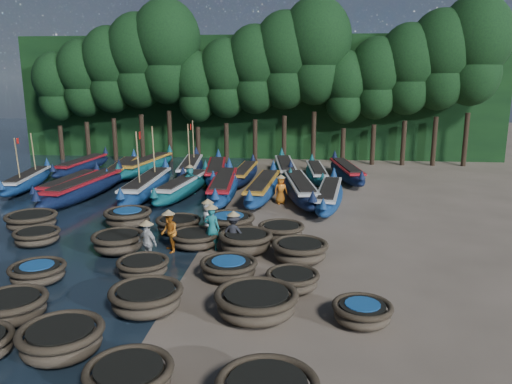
# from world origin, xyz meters

# --- Properties ---
(ground) EXTENTS (120.00, 120.00, 0.00)m
(ground) POSITION_xyz_m (0.00, 0.00, 0.00)
(ground) COLOR #7D6C5B
(ground) RESTS_ON ground
(foliage_wall) EXTENTS (40.00, 3.00, 10.00)m
(foliage_wall) POSITION_xyz_m (0.00, 23.50, 5.00)
(foliage_wall) COLOR black
(foliage_wall) RESTS_ON ground
(coracle_2) EXTENTS (2.09, 2.09, 0.79)m
(coracle_2) POSITION_xyz_m (-1.71, -8.80, 0.45)
(coracle_2) COLOR #4B402F
(coracle_2) RESTS_ON ground
(coracle_3) EXTENTS (2.30, 2.30, 0.70)m
(coracle_3) POSITION_xyz_m (0.43, -10.08, 0.40)
(coracle_3) COLOR #4B402F
(coracle_3) RESTS_ON ground
(coracle_6) EXTENTS (2.18, 2.18, 0.76)m
(coracle_6) POSITION_xyz_m (-3.92, -7.23, 0.44)
(coracle_6) COLOR #4B402F
(coracle_6) RESTS_ON ground
(coracle_7) EXTENTS (2.53, 2.53, 0.78)m
(coracle_7) POSITION_xyz_m (-0.39, -6.33, 0.45)
(coracle_7) COLOR #4B402F
(coracle_7) RESTS_ON ground
(coracle_8) EXTENTS (2.70, 2.70, 0.82)m
(coracle_8) POSITION_xyz_m (2.79, -6.33, 0.47)
(coracle_8) COLOR #4B402F
(coracle_8) RESTS_ON ground
(coracle_9) EXTENTS (1.79, 1.79, 0.63)m
(coracle_9) POSITION_xyz_m (5.71, -6.45, 0.36)
(coracle_9) COLOR #4B402F
(coracle_9) RESTS_ON ground
(coracle_11) EXTENTS (2.01, 2.01, 0.65)m
(coracle_11) POSITION_xyz_m (-4.62, -4.61, 0.37)
(coracle_11) COLOR #4B402F
(coracle_11) RESTS_ON ground
(coracle_12) EXTENTS (1.95, 1.95, 0.65)m
(coracle_12) POSITION_xyz_m (-1.33, -3.77, 0.37)
(coracle_12) COLOR #4B402F
(coracle_12) RESTS_ON ground
(coracle_13) EXTENTS (2.15, 2.15, 0.67)m
(coracle_13) POSITION_xyz_m (1.59, -3.64, 0.38)
(coracle_13) COLOR #4B402F
(coracle_13) RESTS_ON ground
(coracle_14) EXTENTS (2.04, 2.04, 0.64)m
(coracle_14) POSITION_xyz_m (3.75, -4.39, 0.36)
(coracle_14) COLOR #4B402F
(coracle_14) RESTS_ON ground
(coracle_15) EXTENTS (2.24, 2.24, 0.63)m
(coracle_15) POSITION_xyz_m (-6.68, -0.94, 0.36)
(coracle_15) COLOR #4B402F
(coracle_15) RESTS_ON ground
(coracle_16) EXTENTS (2.47, 2.47, 0.80)m
(coracle_16) POSITION_xyz_m (-3.03, -1.54, 0.46)
(coracle_16) COLOR #4B402F
(coracle_16) RESTS_ON ground
(coracle_17) EXTENTS (2.14, 2.14, 0.67)m
(coracle_17) POSITION_xyz_m (-0.22, -0.65, 0.38)
(coracle_17) COLOR #4B402F
(coracle_17) RESTS_ON ground
(coracle_18) EXTENTS (2.22, 2.22, 0.84)m
(coracle_18) POSITION_xyz_m (1.86, -1.08, 0.48)
(coracle_18) COLOR #4B402F
(coracle_18) RESTS_ON ground
(coracle_19) EXTENTS (2.24, 2.24, 0.80)m
(coracle_19) POSITION_xyz_m (3.95, -1.87, 0.46)
(coracle_19) COLOR #4B402F
(coracle_19) RESTS_ON ground
(coracle_20) EXTENTS (2.36, 2.36, 0.78)m
(coracle_20) POSITION_xyz_m (-7.96, 0.95, 0.44)
(coracle_20) COLOR #4B402F
(coracle_20) RESTS_ON ground
(coracle_21) EXTENTS (2.16, 2.16, 0.80)m
(coracle_21) POSITION_xyz_m (-3.87, 1.85, 0.46)
(coracle_21) COLOR #4B402F
(coracle_21) RESTS_ON ground
(coracle_22) EXTENTS (2.00, 2.00, 0.71)m
(coracle_22) POSITION_xyz_m (-1.36, 1.15, 0.40)
(coracle_22) COLOR #4B402F
(coracle_22) RESTS_ON ground
(coracle_23) EXTENTS (2.43, 2.43, 0.83)m
(coracle_23) POSITION_xyz_m (0.83, 1.37, 0.48)
(coracle_23) COLOR #4B402F
(coracle_23) RESTS_ON ground
(coracle_24) EXTENTS (2.01, 2.01, 0.73)m
(coracle_24) POSITION_xyz_m (3.15, 0.58, 0.42)
(coracle_24) COLOR #4B402F
(coracle_24) RESTS_ON ground
(long_boat_0) EXTENTS (2.61, 7.64, 3.29)m
(long_boat_0) POSITION_xyz_m (-12.75, 9.02, 0.52)
(long_boat_0) COLOR navy
(long_boat_0) RESTS_ON ground
(long_boat_1) EXTENTS (1.73, 7.51, 1.32)m
(long_boat_1) POSITION_xyz_m (-9.71, 8.20, 0.50)
(long_boat_1) COLOR #0F2039
(long_boat_1) RESTS_ON ground
(long_boat_2) EXTENTS (2.47, 9.02, 1.60)m
(long_boat_2) POSITION_xyz_m (-8.20, 6.94, 0.61)
(long_boat_2) COLOR #0F2039
(long_boat_2) RESTS_ON ground
(long_boat_3) EXTENTS (1.83, 9.18, 3.90)m
(long_boat_3) POSITION_xyz_m (-4.87, 7.75, 0.62)
(long_boat_3) COLOR navy
(long_boat_3) RESTS_ON ground
(long_boat_4) EXTENTS (2.49, 8.35, 1.48)m
(long_boat_4) POSITION_xyz_m (-2.82, 8.07, 0.56)
(long_boat_4) COLOR #0F5656
(long_boat_4) RESTS_ON ground
(long_boat_5) EXTENTS (2.26, 9.13, 1.61)m
(long_boat_5) POSITION_xyz_m (-0.52, 8.11, 0.61)
(long_boat_5) COLOR navy
(long_boat_5) RESTS_ON ground
(long_boat_6) EXTENTS (2.15, 8.63, 1.52)m
(long_boat_6) POSITION_xyz_m (1.75, 8.03, 0.58)
(long_boat_6) COLOR navy
(long_boat_6) RESTS_ON ground
(long_boat_7) EXTENTS (2.87, 8.78, 1.56)m
(long_boat_7) POSITION_xyz_m (3.82, 7.98, 0.60)
(long_boat_7) COLOR #0F2039
(long_boat_7) RESTS_ON ground
(long_boat_8) EXTENTS (2.31, 8.02, 1.42)m
(long_boat_8) POSITION_xyz_m (5.37, 6.71, 0.54)
(long_boat_8) COLOR navy
(long_boat_8) RESTS_ON ground
(long_boat_9) EXTENTS (1.81, 8.02, 1.41)m
(long_boat_9) POSITION_xyz_m (-11.71, 14.38, 0.54)
(long_boat_9) COLOR #0F2039
(long_boat_9) RESTS_ON ground
(long_boat_10) EXTENTS (2.42, 8.09, 1.44)m
(long_boat_10) POSITION_xyz_m (-8.27, 13.05, 0.55)
(long_boat_10) COLOR navy
(long_boat_10) RESTS_ON ground
(long_boat_11) EXTENTS (2.62, 8.73, 1.55)m
(long_boat_11) POSITION_xyz_m (-7.07, 14.65, 0.59)
(long_boat_11) COLOR #0F5656
(long_boat_11) RESTS_ON ground
(long_boat_12) EXTENTS (2.57, 8.79, 3.76)m
(long_boat_12) POSITION_xyz_m (-3.72, 13.77, 0.60)
(long_boat_12) COLOR #0F2039
(long_boat_12) RESTS_ON ground
(long_boat_13) EXTENTS (2.68, 8.72, 1.55)m
(long_boat_13) POSITION_xyz_m (-1.76, 12.77, 0.59)
(long_boat_13) COLOR navy
(long_boat_13) RESTS_ON ground
(long_boat_14) EXTENTS (1.66, 7.52, 1.32)m
(long_boat_14) POSITION_xyz_m (0.16, 12.58, 0.50)
(long_boat_14) COLOR #0F2039
(long_boat_14) RESTS_ON ground
(long_boat_15) EXTENTS (2.43, 8.55, 1.51)m
(long_boat_15) POSITION_xyz_m (2.76, 14.15, 0.58)
(long_boat_15) COLOR #0F5656
(long_boat_15) RESTS_ON ground
(long_boat_16) EXTENTS (1.87, 7.40, 1.31)m
(long_boat_16) POSITION_xyz_m (4.85, 13.30, 0.50)
(long_boat_16) COLOR #0F5656
(long_boat_16) RESTS_ON ground
(long_boat_17) EXTENTS (2.61, 8.16, 1.45)m
(long_boat_17) POSITION_xyz_m (6.82, 13.75, 0.55)
(long_boat_17) COLOR #0F2039
(long_boat_17) RESTS_ON ground
(fisherman_0) EXTENTS (0.87, 0.96, 1.85)m
(fisherman_0) POSITION_xyz_m (0.09, 0.50, 0.89)
(fisherman_0) COLOR beige
(fisherman_0) RESTS_ON ground
(fisherman_1) EXTENTS (0.72, 0.55, 1.96)m
(fisherman_1) POSITION_xyz_m (0.49, -0.80, 0.97)
(fisherman_1) COLOR #196A6B
(fisherman_1) RESTS_ON ground
(fisherman_2) EXTENTS (0.87, 0.96, 1.80)m
(fisherman_2) POSITION_xyz_m (-1.11, -1.22, 0.86)
(fisherman_2) COLOR #BC6419
(fisherman_2) RESTS_ON ground
(fisherman_3) EXTENTS (1.09, 0.77, 1.74)m
(fisherman_3) POSITION_xyz_m (1.37, -0.91, 0.82)
(fisherman_3) COLOR black
(fisherman_3) RESTS_ON ground
(fisherman_4) EXTENTS (0.98, 0.78, 1.75)m
(fisherman_4) POSITION_xyz_m (-1.57, -2.48, 0.85)
(fisherman_4) COLOR beige
(fisherman_4) RESTS_ON ground
(fisherman_5) EXTENTS (1.24, 1.57, 1.87)m
(fisherman_5) POSITION_xyz_m (-2.53, 8.55, 0.87)
(fisherman_5) COLOR #196A6B
(fisherman_5) RESTS_ON ground
(fisherman_6) EXTENTS (0.86, 0.72, 1.70)m
(fisherman_6) POSITION_xyz_m (2.81, 6.86, 0.82)
(fisherman_6) COLOR #BC6419
(fisherman_6) RESTS_ON ground
(tree_0) EXTENTS (3.68, 3.68, 8.68)m
(tree_0) POSITION_xyz_m (-16.00, 20.00, 5.97)
(tree_0) COLOR black
(tree_0) RESTS_ON ground
(tree_1) EXTENTS (4.09, 4.09, 9.65)m
(tree_1) POSITION_xyz_m (-13.70, 20.00, 6.65)
(tree_1) COLOR black
(tree_1) RESTS_ON ground
(tree_2) EXTENTS (4.51, 4.51, 10.63)m
(tree_2) POSITION_xyz_m (-11.40, 20.00, 7.32)
(tree_2) COLOR black
(tree_2) RESTS_ON ground
(tree_3) EXTENTS (4.92, 4.92, 11.60)m
(tree_3) POSITION_xyz_m (-9.10, 20.00, 8.00)
(tree_3) COLOR black
(tree_3) RESTS_ON ground
(tree_4) EXTENTS (5.34, 5.34, 12.58)m
(tree_4) POSITION_xyz_m (-6.80, 20.00, 8.67)
(tree_4) COLOR black
(tree_4) RESTS_ON ground
(tree_5) EXTENTS (3.68, 3.68, 8.68)m
(tree_5) POSITION_xyz_m (-4.50, 20.00, 5.97)
(tree_5) COLOR black
(tree_5) RESTS_ON ground
(tree_6) EXTENTS (4.09, 4.09, 9.65)m
(tree_6) POSITION_xyz_m (-2.20, 20.00, 6.65)
(tree_6) COLOR black
(tree_6) RESTS_ON ground
(tree_7) EXTENTS (4.51, 4.51, 10.63)m
(tree_7) POSITION_xyz_m (0.10, 20.00, 7.32)
(tree_7) COLOR black
(tree_7) RESTS_ON ground
(tree_8) EXTENTS (4.92, 4.92, 11.60)m
(tree_8) POSITION_xyz_m (2.40, 20.00, 8.00)
(tree_8) COLOR black
(tree_8) RESTS_ON ground
(tree_9) EXTENTS (5.34, 5.34, 12.58)m
(tree_9) POSITION_xyz_m (4.70, 20.00, 8.67)
(tree_9) COLOR black
(tree_9) RESTS_ON ground
(tree_10) EXTENTS (3.68, 3.68, 8.68)m
(tree_10) POSITION_xyz_m (7.00, 20.00, 5.97)
(tree_10) COLOR black
(tree_10) RESTS_ON ground
(tree_11) EXTENTS (4.09, 4.09, 9.65)m
(tree_11) POSITION_xyz_m (9.30, 20.00, 6.65)
(tree_11) COLOR black
(tree_11) RESTS_ON ground
(tree_12) EXTENTS (4.51, 4.51, 10.63)m
(tree_12) POSITION_xyz_m (11.60, 20.00, 7.32)
(tree_12) COLOR black
(tree_12) RESTS_ON ground
(tree_13) EXTENTS (4.92, 4.92, 11.60)m
(tree_13) POSITION_xyz_m (13.90, 20.00, 8.00)
(tree_13) COLOR black
(tree_13) RESTS_ON ground
(tree_14) EXTENTS (5.34, 5.34, 12.58)m
(tree_14) POSITION_xyz_m (16.20, 20.00, 8.67)
(tree_14) COLOR black
(tree_14) RESTS_ON ground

